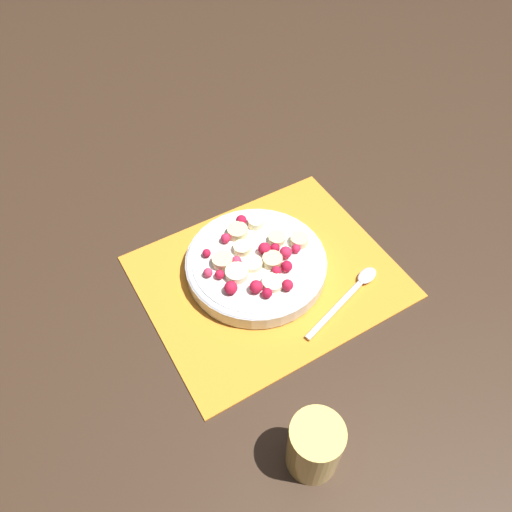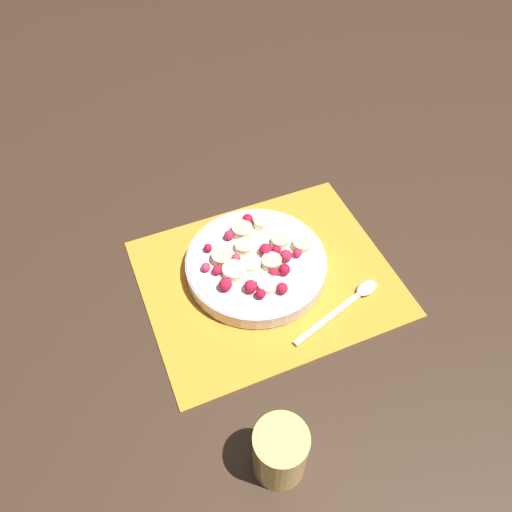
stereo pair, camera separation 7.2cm
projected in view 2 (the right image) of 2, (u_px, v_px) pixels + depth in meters
ground_plane at (267, 278)px, 0.85m from camera, size 3.00×3.00×0.00m
placemat at (267, 277)px, 0.85m from camera, size 0.41×0.34×0.01m
fruit_bowl at (256, 263)px, 0.84m from camera, size 0.24×0.24×0.05m
spoon at (352, 299)px, 0.82m from camera, size 0.18×0.07×0.01m
drinking_glass at (280, 452)px, 0.62m from camera, size 0.07×0.07×0.10m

